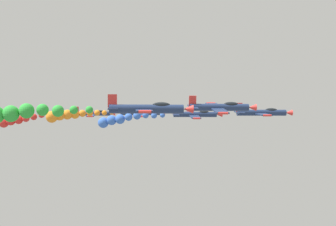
{
  "coord_description": "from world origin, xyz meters",
  "views": [
    {
      "loc": [
        85.91,
        -8.36,
        102.16
      ],
      "look_at": [
        0.0,
        0.0,
        103.4
      ],
      "focal_mm": 48.46,
      "sensor_mm": 36.0,
      "label": 1
    }
  ],
  "objects_px": {
    "airplane_left_outer": "(141,113)",
    "airplane_lead": "(262,113)",
    "airplane_trailing": "(94,113)",
    "airplane_left_inner": "(196,114)",
    "airplane_right_inner": "(220,107)",
    "airplane_right_outer": "(148,109)"
  },
  "relations": [
    {
      "from": "airplane_left_outer",
      "to": "airplane_trailing",
      "type": "distance_m",
      "value": 16.8
    },
    {
      "from": "airplane_right_inner",
      "to": "airplane_left_outer",
      "type": "height_order",
      "value": "airplane_right_inner"
    },
    {
      "from": "airplane_right_inner",
      "to": "airplane_right_outer",
      "type": "relative_size",
      "value": 1.0
    },
    {
      "from": "airplane_left_inner",
      "to": "airplane_left_outer",
      "type": "bearing_deg",
      "value": -138.28
    },
    {
      "from": "airplane_left_inner",
      "to": "airplane_right_outer",
      "type": "height_order",
      "value": "airplane_right_outer"
    },
    {
      "from": "airplane_lead",
      "to": "airplane_left_inner",
      "type": "bearing_deg",
      "value": -142.04
    },
    {
      "from": "airplane_lead",
      "to": "airplane_left_inner",
      "type": "height_order",
      "value": "airplane_lead"
    },
    {
      "from": "airplane_right_outer",
      "to": "airplane_right_inner",
      "type": "bearing_deg",
      "value": 137.3
    },
    {
      "from": "airplane_lead",
      "to": "airplane_trailing",
      "type": "height_order",
      "value": "airplane_trailing"
    },
    {
      "from": "airplane_lead",
      "to": "airplane_left_outer",
      "type": "xyz_separation_m",
      "value": [
        -25.07,
        -20.92,
        0.34
      ]
    },
    {
      "from": "airplane_right_outer",
      "to": "airplane_left_outer",
      "type": "bearing_deg",
      "value": 178.75
    },
    {
      "from": "airplane_lead",
      "to": "airplane_right_outer",
      "type": "xyz_separation_m",
      "value": [
        24.96,
        -22.0,
        0.04
      ]
    },
    {
      "from": "airplane_lead",
      "to": "airplane_right_outer",
      "type": "bearing_deg",
      "value": -41.4
    },
    {
      "from": "airplane_lead",
      "to": "airplane_right_outer",
      "type": "relative_size",
      "value": 1.0
    },
    {
      "from": "airplane_left_inner",
      "to": "airplane_left_outer",
      "type": "xyz_separation_m",
      "value": [
        -12.15,
        -10.84,
        0.52
      ]
    },
    {
      "from": "airplane_right_inner",
      "to": "airplane_right_outer",
      "type": "bearing_deg",
      "value": -42.7
    },
    {
      "from": "airplane_left_inner",
      "to": "airplane_right_inner",
      "type": "bearing_deg",
      "value": -0.66
    },
    {
      "from": "airplane_left_outer",
      "to": "airplane_lead",
      "type": "bearing_deg",
      "value": 39.84
    },
    {
      "from": "airplane_left_inner",
      "to": "airplane_right_inner",
      "type": "relative_size",
      "value": 1.0
    },
    {
      "from": "airplane_right_inner",
      "to": "airplane_left_inner",
      "type": "bearing_deg",
      "value": 179.34
    },
    {
      "from": "airplane_lead",
      "to": "airplane_right_outer",
      "type": "distance_m",
      "value": 33.27
    },
    {
      "from": "airplane_right_inner",
      "to": "airplane_right_outer",
      "type": "xyz_separation_m",
      "value": [
        12.6,
        -11.63,
        -0.57
      ]
    }
  ]
}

